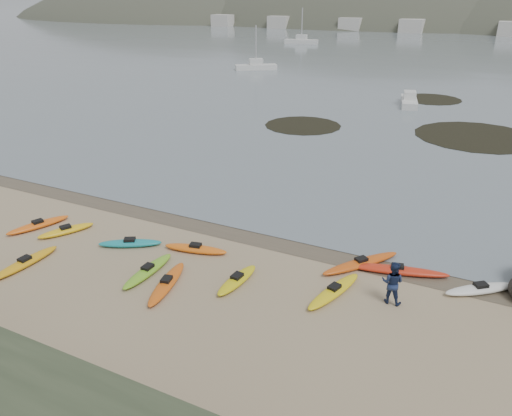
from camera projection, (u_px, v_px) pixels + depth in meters
The scene contains 8 objects.
ground at pixel (256, 233), 27.19m from camera, with size 600.00×600.00×0.00m, color tan.
wet_sand at pixel (254, 235), 26.95m from camera, with size 60.00×60.00×0.00m, color brown.
water at pixel (501, 14), 272.87m from camera, with size 1200.00×1200.00×0.00m, color slate.
kayaks at pixel (217, 262), 23.95m from camera, with size 25.00×11.08×0.34m.
person_east at pixel (392, 283), 20.82m from camera, with size 0.93×0.73×1.92m, color navy.
kelp_mats at pixel (422, 124), 49.31m from camera, with size 24.69×26.06×0.04m.
moored_boats at pixel (466, 59), 91.73m from camera, with size 94.85×75.11×1.19m.
far_town at pixel (501, 29), 142.67m from camera, with size 199.00×5.00×4.00m.
Camera 1 is at (10.91, -21.78, 12.17)m, focal length 35.00 mm.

